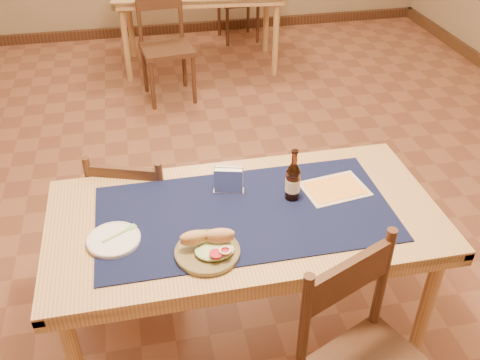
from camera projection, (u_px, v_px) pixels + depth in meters
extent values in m
cube|color=brown|center=(217.00, 230.00, 3.27)|extent=(6.00, 7.00, 0.02)
cylinder|color=tan|center=(425.00, 310.00, 2.28)|extent=(0.06, 0.06, 0.71)
cylinder|color=tan|center=(83.00, 256.00, 2.55)|extent=(0.06, 0.06, 0.71)
cylinder|color=tan|center=(366.00, 217.00, 2.79)|extent=(0.06, 0.06, 0.71)
cube|color=tan|center=(245.00, 217.00, 2.20)|extent=(1.60, 0.80, 0.04)
cube|color=#10133C|center=(245.00, 213.00, 2.19)|extent=(1.20, 0.60, 0.01)
cube|color=#452C18|center=(165.00, 29.00, 6.01)|extent=(6.00, 0.06, 0.10)
cylinder|color=tan|center=(126.00, 44.00, 4.80)|extent=(0.06, 0.06, 0.71)
cylinder|color=tan|center=(276.00, 39.00, 4.92)|extent=(0.06, 0.06, 0.71)
cylinder|color=tan|center=(130.00, 22.00, 5.29)|extent=(0.06, 0.06, 0.71)
cylinder|color=tan|center=(266.00, 17.00, 5.41)|extent=(0.06, 0.06, 0.71)
cylinder|color=#452C18|center=(184.00, 225.00, 2.97)|extent=(0.03, 0.03, 0.41)
cylinder|color=#452C18|center=(126.00, 220.00, 3.01)|extent=(0.03, 0.03, 0.41)
cylinder|color=#452C18|center=(170.00, 267.00, 2.70)|extent=(0.03, 0.03, 0.41)
cylinder|color=#452C18|center=(106.00, 261.00, 2.74)|extent=(0.03, 0.03, 0.41)
cube|color=#452C18|center=(143.00, 212.00, 2.73)|extent=(0.49, 0.49, 0.04)
cube|color=#452C18|center=(124.00, 180.00, 2.41)|extent=(0.32, 0.14, 0.13)
cylinder|color=#452C18|center=(162.00, 202.00, 2.45)|extent=(0.03, 0.03, 0.42)
cylinder|color=#452C18|center=(93.00, 196.00, 2.49)|extent=(0.03, 0.03, 0.42)
cube|color=#452C18|center=(349.00, 277.00, 1.78)|extent=(0.35, 0.18, 0.15)
cylinder|color=#452C18|center=(304.00, 327.00, 1.77)|extent=(0.04, 0.04, 0.48)
cylinder|color=#452C18|center=(382.00, 280.00, 1.94)|extent=(0.04, 0.04, 0.48)
cylinder|color=#452C18|center=(152.00, 85.00, 4.42)|extent=(0.04, 0.04, 0.44)
cylinder|color=#452C18|center=(194.00, 79.00, 4.51)|extent=(0.04, 0.04, 0.44)
cylinder|color=#452C18|center=(145.00, 68.00, 4.69)|extent=(0.04, 0.04, 0.44)
cylinder|color=#452C18|center=(184.00, 63.00, 4.78)|extent=(0.04, 0.04, 0.44)
cube|color=#452C18|center=(167.00, 49.00, 4.47)|extent=(0.46, 0.46, 0.04)
cube|color=#452C18|center=(159.00, 1.00, 4.42)|extent=(0.36, 0.07, 0.14)
cylinder|color=#452C18|center=(139.00, 17.00, 4.44)|extent=(0.04, 0.04, 0.45)
cylinder|color=#452C18|center=(181.00, 13.00, 4.53)|extent=(0.04, 0.04, 0.45)
cylinder|color=#452C18|center=(248.00, 14.00, 5.95)|extent=(0.03, 0.03, 0.42)
cylinder|color=#452C18|center=(219.00, 17.00, 5.87)|extent=(0.03, 0.03, 0.42)
cylinder|color=#452C18|center=(258.00, 23.00, 5.69)|extent=(0.03, 0.03, 0.42)
cylinder|color=#452C18|center=(227.00, 27.00, 5.61)|extent=(0.03, 0.03, 0.42)
cube|color=#452C18|center=(238.00, 0.00, 5.66)|extent=(0.43, 0.43, 0.04)
cylinder|color=brown|center=(207.00, 252.00, 1.98)|extent=(0.25, 0.25, 0.01)
torus|color=brown|center=(207.00, 251.00, 1.98)|extent=(0.25, 0.25, 0.01)
ellipsoid|color=#B5D492|center=(215.00, 250.00, 1.96)|extent=(0.15, 0.12, 0.03)
ellipsoid|color=tan|center=(194.00, 238.00, 1.96)|extent=(0.11, 0.05, 0.06)
ellipsoid|color=tan|center=(220.00, 236.00, 1.97)|extent=(0.11, 0.06, 0.06)
cylinder|color=#B51827|center=(216.00, 254.00, 1.92)|extent=(0.05, 0.05, 0.01)
cylinder|color=#B51827|center=(225.00, 251.00, 1.93)|extent=(0.05, 0.05, 0.01)
torus|color=white|center=(225.00, 250.00, 1.92)|extent=(0.05, 0.05, 0.01)
cylinder|color=silver|center=(114.00, 240.00, 2.04)|extent=(0.20, 0.20, 0.01)
torus|color=silver|center=(114.00, 239.00, 2.03)|extent=(0.20, 0.20, 0.01)
cube|color=#77BB66|center=(116.00, 235.00, 2.04)|extent=(0.10, 0.07, 0.00)
cube|color=#77BB66|center=(132.00, 227.00, 2.08)|extent=(0.04, 0.04, 0.00)
cylinder|color=#4C220D|center=(293.00, 184.00, 2.23)|extent=(0.06, 0.06, 0.14)
cone|color=#4C220D|center=(294.00, 167.00, 2.18)|extent=(0.06, 0.06, 0.04)
cylinder|color=#4C220D|center=(294.00, 158.00, 2.15)|extent=(0.02, 0.02, 0.05)
cylinder|color=#4C220D|center=(295.00, 151.00, 2.13)|extent=(0.03, 0.03, 0.01)
cylinder|color=#F1E5C1|center=(293.00, 184.00, 2.23)|extent=(0.06, 0.06, 0.06)
cube|color=silver|center=(229.00, 190.00, 2.31)|extent=(0.14, 0.08, 0.00)
cube|color=silver|center=(228.00, 182.00, 2.26)|extent=(0.12, 0.04, 0.11)
cube|color=silver|center=(229.00, 177.00, 2.29)|extent=(0.12, 0.04, 0.11)
cube|color=white|center=(229.00, 180.00, 2.27)|extent=(0.12, 0.06, 0.10)
cube|color=#4581DC|center=(228.00, 181.00, 2.26)|extent=(0.08, 0.02, 0.04)
cube|color=beige|center=(335.00, 189.00, 2.32)|extent=(0.30, 0.23, 0.00)
cube|color=#F1973E|center=(335.00, 188.00, 2.31)|extent=(0.25, 0.19, 0.00)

